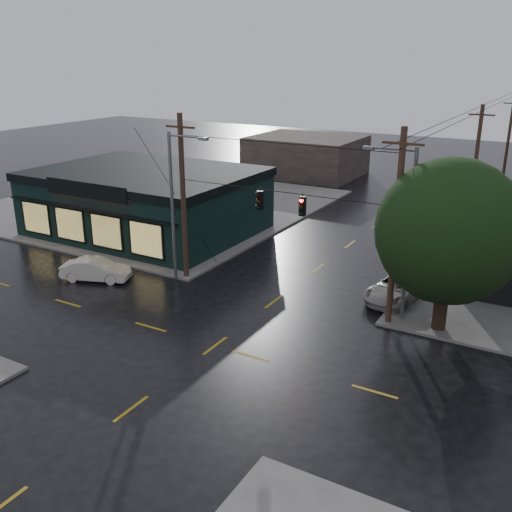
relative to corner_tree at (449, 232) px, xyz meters
The scene contains 14 objects.
ground_plane 12.53m from the corner_tree, 141.96° to the right, with size 160.00×160.00×0.00m, color black.
sidewalk_nw 32.16m from the corner_tree, 155.83° to the left, with size 28.00×28.00×0.15m, color #5E5D58.
pizza_shop 24.83m from the corner_tree, 166.07° to the left, with size 16.30×12.34×4.90m.
corner_tree is the anchor object (origin of this frame).
utility_pole_nw 16.34m from the corner_tree, behind, with size 2.00×0.32×10.15m, color #301B15, non-canonical shape.
utility_pole_ne 5.84m from the corner_tree, 168.40° to the right, with size 2.00×0.32×10.15m, color #301B15, non-canonical shape.
utility_pole_far_a 21.79m from the corner_tree, 96.66° to the left, with size 2.00×0.32×9.65m, color #301B15, non-canonical shape.
utility_pole_far_b 41.41m from the corner_tree, 93.42° to the left, with size 2.00×0.32×9.15m, color #301B15, non-canonical shape.
span_signal_assembly 8.88m from the corner_tree, behind, with size 13.00×0.48×1.23m.
streetlight_nw 16.66m from the corner_tree, behind, with size 5.40×0.30×9.15m, color slate, non-canonical shape.
streetlight_ne 5.63m from the corner_tree, behind, with size 5.40×0.30×9.15m, color slate, non-canonical shape.
bg_building_west 40.31m from the corner_tree, 124.82° to the left, with size 12.00×10.00×4.40m, color #302623.
sedan_cream 20.93m from the corner_tree, 169.81° to the right, with size 1.47×4.21×1.39m, color beige.
suv_silver 6.13m from the corner_tree, 136.20° to the left, with size 2.36×5.12×1.42m, color #9D9891.
Camera 1 is at (13.93, -20.25, 13.29)m, focal length 40.00 mm.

